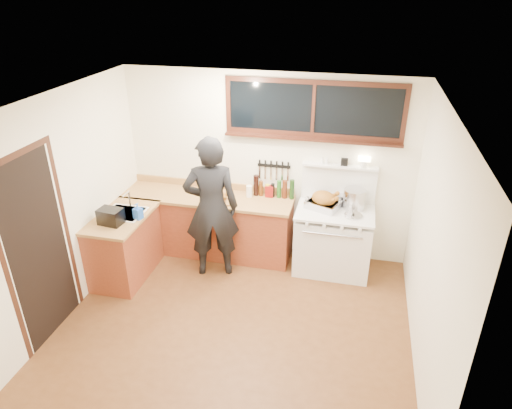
% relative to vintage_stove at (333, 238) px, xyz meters
% --- Properties ---
extents(ground_plane, '(4.00, 3.50, 0.02)m').
position_rel_vintage_stove_xyz_m(ground_plane, '(-1.00, -1.41, -0.48)').
color(ground_plane, '#5A3317').
extents(room_shell, '(4.10, 3.60, 2.65)m').
position_rel_vintage_stove_xyz_m(room_shell, '(-1.00, -1.41, 1.18)').
color(room_shell, white).
rests_on(room_shell, ground).
extents(counter_back, '(2.44, 0.64, 1.00)m').
position_rel_vintage_stove_xyz_m(counter_back, '(-1.80, 0.04, -0.01)').
color(counter_back, brown).
rests_on(counter_back, ground).
extents(counter_left, '(0.64, 1.09, 0.90)m').
position_rel_vintage_stove_xyz_m(counter_left, '(-2.70, -0.79, -0.01)').
color(counter_left, brown).
rests_on(counter_left, ground).
extents(sink_unit, '(0.50, 0.45, 0.37)m').
position_rel_vintage_stove_xyz_m(sink_unit, '(-2.68, -0.71, 0.38)').
color(sink_unit, white).
rests_on(sink_unit, counter_left).
extents(vintage_stove, '(1.02, 0.74, 1.57)m').
position_rel_vintage_stove_xyz_m(vintage_stove, '(0.00, 0.00, 0.00)').
color(vintage_stove, white).
rests_on(vintage_stove, ground).
extents(back_window, '(2.32, 0.13, 0.77)m').
position_rel_vintage_stove_xyz_m(back_window, '(-0.40, 0.31, 1.60)').
color(back_window, black).
rests_on(back_window, room_shell).
extents(left_doorway, '(0.02, 1.04, 2.17)m').
position_rel_vintage_stove_xyz_m(left_doorway, '(-2.99, -1.96, 0.62)').
color(left_doorway, black).
rests_on(left_doorway, ground).
extents(knife_strip, '(0.46, 0.03, 0.28)m').
position_rel_vintage_stove_xyz_m(knife_strip, '(-0.90, 0.32, 0.84)').
color(knife_strip, black).
rests_on(knife_strip, room_shell).
extents(man, '(0.82, 0.66, 1.95)m').
position_rel_vintage_stove_xyz_m(man, '(-1.57, -0.45, 0.51)').
color(man, black).
rests_on(man, ground).
extents(soap_bottle, '(0.12, 0.12, 0.21)m').
position_rel_vintage_stove_xyz_m(soap_bottle, '(-2.43, -0.80, 0.54)').
color(soap_bottle, blue).
rests_on(soap_bottle, counter_left).
extents(toaster, '(0.31, 0.23, 0.20)m').
position_rel_vintage_stove_xyz_m(toaster, '(-2.70, -1.00, 0.53)').
color(toaster, black).
rests_on(toaster, counter_left).
extents(cutting_board, '(0.53, 0.48, 0.14)m').
position_rel_vintage_stove_xyz_m(cutting_board, '(-1.58, -0.11, 0.49)').
color(cutting_board, '#B18246').
rests_on(cutting_board, counter_back).
extents(roast_turkey, '(0.50, 0.45, 0.24)m').
position_rel_vintage_stove_xyz_m(roast_turkey, '(-0.17, 0.03, 0.53)').
color(roast_turkey, silver).
rests_on(roast_turkey, vintage_stove).
extents(stockpot, '(0.32, 0.32, 0.27)m').
position_rel_vintage_stove_xyz_m(stockpot, '(0.23, 0.12, 0.57)').
color(stockpot, silver).
rests_on(stockpot, vintage_stove).
extents(saucepan, '(0.21, 0.30, 0.13)m').
position_rel_vintage_stove_xyz_m(saucepan, '(0.08, 0.24, 0.50)').
color(saucepan, silver).
rests_on(saucepan, vintage_stove).
extents(pot_lid, '(0.27, 0.27, 0.04)m').
position_rel_vintage_stove_xyz_m(pot_lid, '(0.23, -0.13, 0.45)').
color(pot_lid, silver).
rests_on(pot_lid, vintage_stove).
extents(coffee_tin, '(0.11, 0.09, 0.16)m').
position_rel_vintage_stove_xyz_m(coffee_tin, '(-0.94, 0.22, 0.52)').
color(coffee_tin, maroon).
rests_on(coffee_tin, counter_back).
extents(pitcher, '(0.09, 0.09, 0.16)m').
position_rel_vintage_stove_xyz_m(pitcher, '(-1.21, 0.15, 0.52)').
color(pitcher, white).
rests_on(pitcher, counter_back).
extents(bottle_cluster, '(0.58, 0.07, 0.30)m').
position_rel_vintage_stove_xyz_m(bottle_cluster, '(-0.88, 0.22, 0.56)').
color(bottle_cluster, black).
rests_on(bottle_cluster, counter_back).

